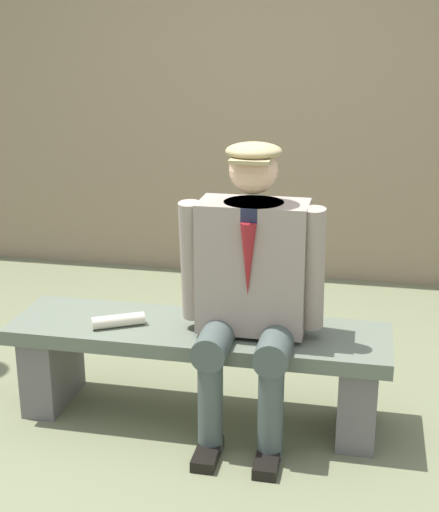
{
  "coord_description": "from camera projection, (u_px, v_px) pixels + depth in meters",
  "views": [
    {
      "loc": [
        -0.73,
        3.04,
        1.8
      ],
      "look_at": [
        -0.1,
        0.0,
        0.81
      ],
      "focal_mm": 51.51,
      "sensor_mm": 36.0,
      "label": 1
    }
  ],
  "objects": [
    {
      "name": "ground_plane",
      "position": [
        199.0,
        415.0,
        3.52
      ],
      "size": [
        30.0,
        30.0,
        0.0
      ],
      "primitive_type": "plane",
      "color": "#686D4E"
    },
    {
      "name": "rolled_magazine",
      "position": [
        118.0,
        321.0,
        3.38
      ],
      "size": [
        0.24,
        0.17,
        0.06
      ],
      "primitive_type": "cylinder",
      "rotation": [
        0.0,
        1.57,
        0.51
      ],
      "color": "beige",
      "rests_on": "bench"
    },
    {
      "name": "seated_man",
      "position": [
        251.0,
        280.0,
        3.2
      ],
      "size": [
        0.64,
        0.6,
        1.32
      ],
      "color": "gray",
      "rests_on": "ground"
    },
    {
      "name": "stadium_wall",
      "position": [
        269.0,
        127.0,
        5.29
      ],
      "size": [
        12.0,
        0.24,
        2.17
      ],
      "primitive_type": "cube",
      "color": "#877459",
      "rests_on": "ground"
    },
    {
      "name": "bench",
      "position": [
        198.0,
        355.0,
        3.43
      ],
      "size": [
        1.76,
        0.47,
        0.46
      ],
      "color": "#596252",
      "rests_on": "ground"
    }
  ]
}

